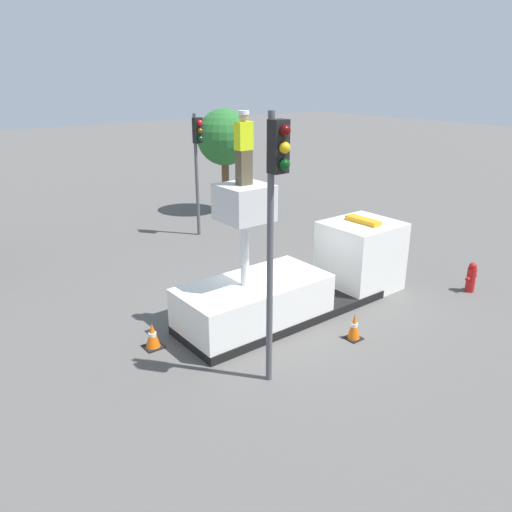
{
  "coord_description": "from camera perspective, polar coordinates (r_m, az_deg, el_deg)",
  "views": [
    {
      "loc": [
        -8.57,
        -9.7,
        6.51
      ],
      "look_at": [
        -1.89,
        -1.11,
        2.54
      ],
      "focal_mm": 35.0,
      "sensor_mm": 36.0,
      "label": 1
    }
  ],
  "objects": [
    {
      "name": "tree_right_bg",
      "position": [
        24.49,
        -3.61,
        13.3
      ],
      "size": [
        2.66,
        2.66,
        5.02
      ],
      "color": "brown",
      "rests_on": "ground"
    },
    {
      "name": "bucket_truck",
      "position": [
        14.53,
        5.33,
        -2.71
      ],
      "size": [
        7.47,
        2.06,
        3.97
      ],
      "color": "black",
      "rests_on": "ground"
    },
    {
      "name": "traffic_cone_rear",
      "position": [
        12.97,
        -11.74,
        -8.94
      ],
      "size": [
        0.46,
        0.46,
        0.68
      ],
      "color": "black",
      "rests_on": "ground"
    },
    {
      "name": "traffic_light_across",
      "position": [
        20.8,
        -6.7,
        11.82
      ],
      "size": [
        0.34,
        0.57,
        5.06
      ],
      "color": "#515156",
      "rests_on": "ground"
    },
    {
      "name": "fire_hydrant",
      "position": [
        17.18,
        23.38,
        -2.25
      ],
      "size": [
        0.52,
        0.28,
        0.98
      ],
      "color": "red",
      "rests_on": "ground"
    },
    {
      "name": "ground_plane",
      "position": [
        14.49,
        3.22,
        -6.69
      ],
      "size": [
        120.0,
        120.0,
        0.0
      ],
      "primitive_type": "plane",
      "color": "#565451"
    },
    {
      "name": "traffic_cone_curbside",
      "position": [
        13.32,
        11.16,
        -7.94
      ],
      "size": [
        0.4,
        0.4,
        0.73
      ],
      "color": "black",
      "rests_on": "ground"
    },
    {
      "name": "traffic_light_pole",
      "position": [
        9.88,
        2.18,
        6.16
      ],
      "size": [
        0.34,
        0.57,
        5.88
      ],
      "color": "#515156",
      "rests_on": "ground"
    },
    {
      "name": "worker",
      "position": [
        12.18,
        -1.4,
        12.21
      ],
      "size": [
        0.4,
        0.26,
        1.75
      ],
      "color": "brown",
      "rests_on": "bucket_truck"
    }
  ]
}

